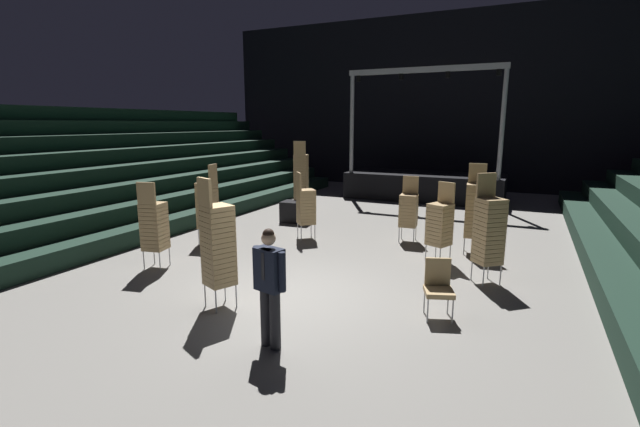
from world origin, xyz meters
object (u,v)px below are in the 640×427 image
at_px(chair_stack_mid_right, 440,223).
at_px(chair_stack_mid_centre, 154,225).
at_px(stage_riser, 424,184).
at_px(chair_stack_front_right, 409,209).
at_px(equipment_road_case, 296,212).
at_px(chair_stack_mid_left, 489,230).
at_px(chair_stack_rear_right, 306,206).
at_px(chair_stack_rear_centre, 475,209).
at_px(chair_stack_rear_left, 218,244).
at_px(man_with_tie, 269,282).
at_px(chair_stack_aisle_left, 208,204).
at_px(loose_chair_near_man, 438,285).
at_px(chair_stack_front_left, 301,177).

distance_m(chair_stack_mid_right, chair_stack_mid_centre, 6.20).
relative_size(stage_riser, chair_stack_front_right, 3.61).
bearing_deg(stage_riser, equipment_road_case, -114.15).
height_order(stage_riser, chair_stack_mid_left, stage_riser).
relative_size(chair_stack_rear_right, chair_stack_rear_centre, 0.84).
height_order(chair_stack_mid_left, chair_stack_rear_left, chair_stack_rear_left).
height_order(stage_riser, man_with_tie, stage_riser).
bearing_deg(chair_stack_aisle_left, chair_stack_rear_right, -67.14).
distance_m(stage_riser, loose_chair_near_man, 11.54).
height_order(chair_stack_front_left, chair_stack_aisle_left, chair_stack_front_left).
bearing_deg(chair_stack_front_right, chair_stack_rear_left, 66.99).
height_order(man_with_tie, loose_chair_near_man, man_with_tie).
height_order(chair_stack_front_right, equipment_road_case, chair_stack_front_right).
height_order(chair_stack_mid_right, chair_stack_aisle_left, chair_stack_aisle_left).
distance_m(chair_stack_front_left, loose_chair_near_man, 8.83).
xyz_separation_m(chair_stack_front_left, chair_stack_rear_right, (1.71, -3.04, -0.34)).
height_order(stage_riser, chair_stack_front_left, stage_riser).
bearing_deg(equipment_road_case, chair_stack_aisle_left, -106.34).
distance_m(chair_stack_front_right, chair_stack_rear_left, 5.86).
distance_m(equipment_road_case, loose_chair_near_man, 7.43).
distance_m(man_with_tie, chair_stack_rear_right, 5.94).
distance_m(chair_stack_front_right, chair_stack_aisle_left, 5.22).
relative_size(chair_stack_mid_left, chair_stack_rear_left, 0.96).
relative_size(chair_stack_front_left, loose_chair_near_man, 2.62).
height_order(chair_stack_rear_left, equipment_road_case, chair_stack_rear_left).
relative_size(chair_stack_mid_left, chair_stack_aisle_left, 1.04).
bearing_deg(chair_stack_rear_right, chair_stack_rear_left, -32.74).
bearing_deg(chair_stack_front_left, chair_stack_mid_right, -49.11).
distance_m(chair_stack_front_right, chair_stack_mid_centre, 6.24).
relative_size(chair_stack_front_left, chair_stack_rear_right, 1.38).
relative_size(chair_stack_mid_left, chair_stack_rear_centre, 1.00).
distance_m(chair_stack_rear_right, loose_chair_near_man, 5.46).
bearing_deg(chair_stack_rear_left, chair_stack_rear_centre, 79.49).
xyz_separation_m(stage_riser, chair_stack_mid_left, (3.17, -9.27, 0.44)).
distance_m(stage_riser, chair_stack_mid_left, 9.81).
height_order(chair_stack_mid_centre, equipment_road_case, chair_stack_mid_centre).
bearing_deg(chair_stack_mid_right, chair_stack_mid_left, 163.91).
bearing_deg(equipment_road_case, chair_stack_mid_centre, -96.99).
height_order(chair_stack_rear_centre, equipment_road_case, chair_stack_rear_centre).
xyz_separation_m(stage_riser, chair_stack_rear_right, (-1.55, -7.72, 0.27)).
xyz_separation_m(chair_stack_rear_right, equipment_road_case, (-1.17, 1.65, -0.57)).
xyz_separation_m(chair_stack_mid_left, chair_stack_mid_right, (-1.08, 0.93, -0.17)).
distance_m(chair_stack_front_left, chair_stack_aisle_left, 4.53).
bearing_deg(loose_chair_near_man, chair_stack_mid_left, -125.84).
relative_size(chair_stack_rear_right, equipment_road_case, 1.99).
bearing_deg(chair_stack_aisle_left, equipment_road_case, -28.62).
bearing_deg(chair_stack_mid_centre, chair_stack_mid_left, 4.82).
xyz_separation_m(man_with_tie, chair_stack_front_right, (0.35, 6.37, -0.10)).
distance_m(man_with_tie, loose_chair_near_man, 2.80).
bearing_deg(chair_stack_aisle_left, chair_stack_mid_right, -93.82).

